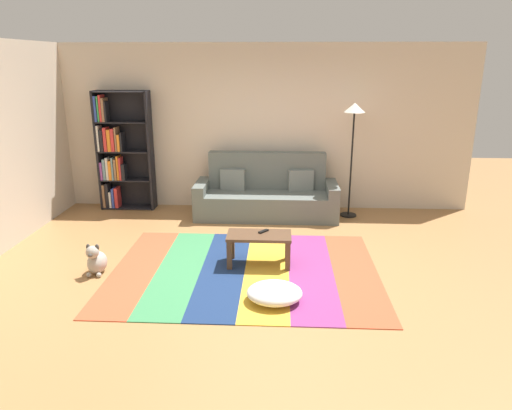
{
  "coord_description": "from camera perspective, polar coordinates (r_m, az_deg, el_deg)",
  "views": [
    {
      "loc": [
        0.26,
        -5.31,
        2.44
      ],
      "look_at": [
        -0.04,
        0.47,
        0.65
      ],
      "focal_mm": 33.15,
      "sensor_mm": 36.0,
      "label": 1
    }
  ],
  "objects": [
    {
      "name": "left_wall",
      "position": [
        7.17,
        -27.94,
        6.45
      ],
      "size": [
        0.1,
        5.5,
        2.7
      ],
      "primitive_type": "cube",
      "color": "beige",
      "rests_on": "ground_plane"
    },
    {
      "name": "standing_lamp",
      "position": [
        7.52,
        11.71,
        9.7
      ],
      "size": [
        0.32,
        0.32,
        1.81
      ],
      "color": "black",
      "rests_on": "ground_plane"
    },
    {
      "name": "ground_plane",
      "position": [
        5.85,
        0.19,
        -7.45
      ],
      "size": [
        14.0,
        14.0,
        0.0
      ],
      "primitive_type": "plane",
      "color": "#9E7042"
    },
    {
      "name": "couch",
      "position": [
        7.64,
        1.27,
        1.18
      ],
      "size": [
        2.26,
        0.8,
        1.0
      ],
      "color": "#59605B",
      "rests_on": "ground_plane"
    },
    {
      "name": "coffee_table",
      "position": [
        5.79,
        0.38,
        -4.27
      ],
      "size": [
        0.78,
        0.4,
        0.39
      ],
      "color": "#513826",
      "rests_on": "rug"
    },
    {
      "name": "back_wall",
      "position": [
        7.94,
        1.12,
        9.29
      ],
      "size": [
        6.8,
        0.1,
        2.7
      ],
      "primitive_type": "cube",
      "color": "beige",
      "rests_on": "ground_plane"
    },
    {
      "name": "pouf",
      "position": [
        5.02,
        2.25,
        -10.55
      ],
      "size": [
        0.58,
        0.52,
        0.19
      ],
      "primitive_type": "ellipsoid",
      "color": "white",
      "rests_on": "rug"
    },
    {
      "name": "bookshelf",
      "position": [
        8.21,
        -16.26,
        6.07
      ],
      "size": [
        0.9,
        0.28,
        1.96
      ],
      "color": "black",
      "rests_on": "ground_plane"
    },
    {
      "name": "rug",
      "position": [
        5.74,
        -1.35,
        -7.93
      ],
      "size": [
        3.17,
        2.44,
        0.01
      ],
      "color": "#C64C2D",
      "rests_on": "ground_plane"
    },
    {
      "name": "tv_remote",
      "position": [
        5.82,
        0.9,
        -3.19
      ],
      "size": [
        0.13,
        0.14,
        0.02
      ],
      "primitive_type": "cube",
      "rotation": [
        0.0,
        0.0,
        -0.69
      ],
      "color": "black",
      "rests_on": "coffee_table"
    },
    {
      "name": "dog",
      "position": [
        5.93,
        -18.71,
        -6.39
      ],
      "size": [
        0.22,
        0.35,
        0.4
      ],
      "color": "#9E998E",
      "rests_on": "ground_plane"
    }
  ]
}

